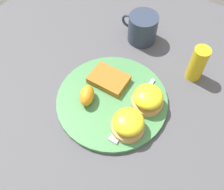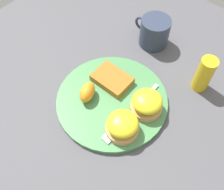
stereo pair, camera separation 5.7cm
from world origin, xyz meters
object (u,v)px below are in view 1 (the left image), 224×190
Objects in this scene: orange_wedge at (87,95)px; cup at (142,28)px; sandwich_benedict_right at (148,99)px; condiment_bottle at (198,64)px; hashbrown_patty at (109,79)px; fork at (132,113)px; sandwich_benedict_left at (128,123)px.

orange_wedge is 0.29m from cup.
condiment_bottle is (-0.06, -0.16, 0.01)m from sandwich_benedict_right.
hashbrown_patty is at bearing -4.06° from sandwich_benedict_right.
sandwich_benedict_right is 0.70× the size of cup.
condiment_bottle reaches higher than fork.
sandwich_benedict_right is 0.38× the size of fork.
sandwich_benedict_right is 1.40× the size of orange_wedge.
condiment_bottle reaches higher than sandwich_benedict_left.
hashbrown_patty is (0.12, -0.01, -0.02)m from sandwich_benedict_right.
hashbrown_patty is 0.47× the size of fork.
orange_wedge is 0.31m from condiment_bottle.
cup reaches higher than sandwich_benedict_right.
condiment_bottle is at bearing -105.75° from sandwich_benedict_left.
orange_wedge is (0.13, -0.02, -0.01)m from sandwich_benedict_left.
fork is at bearing -72.85° from sandwich_benedict_left.
fork is 1.85× the size of cup.
sandwich_benedict_left is 0.77× the size of condiment_bottle.
sandwich_benedict_right is at bearing -94.36° from sandwich_benedict_left.
cup is (0.11, -0.26, 0.03)m from fork.
orange_wedge is (0.14, 0.07, -0.01)m from sandwich_benedict_right.
cup reaches higher than sandwich_benedict_left.
sandwich_benedict_left is 1.40× the size of orange_wedge.
hashbrown_patty is 0.08m from orange_wedge.
sandwich_benedict_left is 0.82× the size of hashbrown_patty.
sandwich_benedict_right reaches higher than orange_wedge.
fork is (0.02, 0.05, -0.02)m from sandwich_benedict_right.
orange_wedge is 0.50× the size of cup.
sandwich_benedict_left is 0.38× the size of fork.
sandwich_benedict_left is at bearing 107.15° from fork.
condiment_bottle is (-0.20, 0.05, 0.01)m from cup.
cup is (0.13, -0.30, 0.00)m from sandwich_benedict_left.
orange_wedge is 0.12m from fork.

